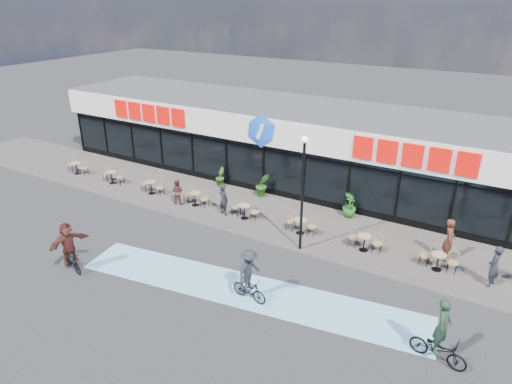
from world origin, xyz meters
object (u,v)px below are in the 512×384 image
lamp_post (303,185)px  pedestrian_b (449,240)px  potted_plant_mid (262,185)px  patron_left (224,199)px  potted_plant_right (349,205)px  patron_right (177,192)px  cyclist_b (440,341)px  bistro_set_0 (78,167)px  potted_plant_left (220,177)px  cyclist_a (249,277)px  pedestrian_a (494,266)px

lamp_post → pedestrian_b: (5.80, 2.36, -2.16)m
potted_plant_mid → patron_left: size_ratio=0.83×
potted_plant_right → potted_plant_mid: bearing=-179.9°
patron_right → potted_plant_mid: bearing=-153.6°
lamp_post → cyclist_b: 8.05m
lamp_post → patron_left: size_ratio=3.17×
bistro_set_0 → patron_right: 8.42m
pedestrian_b → bistro_set_0: bearing=88.3°
potted_plant_left → cyclist_a: 11.10m
bistro_set_0 → pedestrian_a: bearing=-0.4°
patron_left → potted_plant_mid: bearing=-85.9°
bistro_set_0 → lamp_post: bearing=-4.9°
bistro_set_0 → pedestrian_b: (21.96, 0.98, 0.49)m
potted_plant_left → bistro_set_0: bearing=-162.0°
cyclist_a → potted_plant_mid: bearing=116.5°
potted_plant_left → patron_left: (2.34, -3.10, 0.27)m
pedestrian_b → cyclist_a: (-5.92, -6.59, -0.03)m
potted_plant_left → pedestrian_a: 15.19m
potted_plant_left → cyclist_b: bearing=-30.8°
potted_plant_mid → patron_left: patron_left is taller
cyclist_b → potted_plant_right: bearing=125.4°
patron_left → cyclist_b: cyclist_b is taller
pedestrian_a → patron_left: bearing=-75.4°
potted_plant_mid → pedestrian_a: size_ratio=0.79×
potted_plant_right → pedestrian_b: (5.02, -1.80, 0.32)m
bistro_set_0 → potted_plant_right: (16.94, 2.78, 0.17)m
potted_plant_right → pedestrian_b: size_ratio=0.66×
patron_right → cyclist_b: bearing=144.7°
potted_plant_left → cyclist_b: size_ratio=0.48×
bistro_set_0 → potted_plant_mid: 12.19m
potted_plant_mid → potted_plant_right: bearing=0.1°
patron_right → pedestrian_a: 15.39m
lamp_post → potted_plant_left: lamp_post is taller
patron_right → pedestrian_b: (13.56, 1.40, 0.23)m
potted_plant_mid → pedestrian_b: 10.25m
patron_left → cyclist_b: bearing=171.5°
bistro_set_0 → potted_plant_left: size_ratio=1.39×
potted_plant_mid → pedestrian_a: pedestrian_a is taller
bistro_set_0 → potted_plant_right: potted_plant_right is taller
patron_left → cyclist_b: 12.57m
patron_right → cyclist_a: bearing=129.5°
potted_plant_left → potted_plant_mid: bearing=-2.5°
cyclist_b → lamp_post: bearing=148.9°
pedestrian_b → cyclist_b: size_ratio=0.82×
potted_plant_left → potted_plant_mid: (2.95, -0.13, 0.13)m
potted_plant_left → patron_left: 3.90m
potted_plant_left → cyclist_a: bearing=-50.1°
lamp_post → bistro_set_0: size_ratio=3.40×
potted_plant_right → pedestrian_a: pedestrian_a is taller
potted_plant_mid → cyclist_b: bearing=-36.8°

